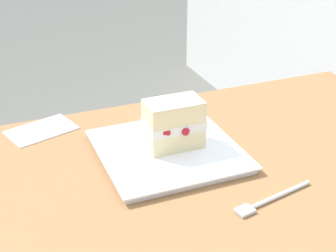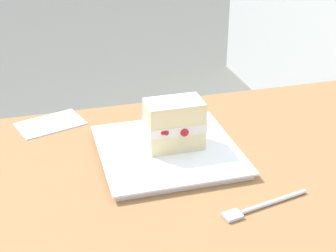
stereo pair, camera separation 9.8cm
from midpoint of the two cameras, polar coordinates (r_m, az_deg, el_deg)
dessert_plate at (r=1.01m, az=-2.79°, el=-2.98°), size 0.28×0.28×0.02m
cake_slice at (r=0.99m, az=-2.17°, el=0.18°), size 0.12×0.08×0.10m
dessert_fork at (r=0.89m, az=8.44°, el=-8.42°), size 0.17×0.05×0.01m
paper_napkin at (r=1.15m, az=-16.67°, el=-0.52°), size 0.16×0.13×0.00m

